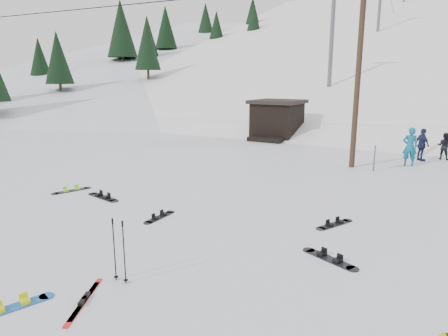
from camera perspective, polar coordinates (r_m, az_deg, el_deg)
The scene contains 20 objects.
ground at distance 9.51m, azimuth -16.45°, elevation -14.51°, with size 200.00×200.00×0.00m, color silver.
ski_slope at distance 63.09m, azimuth 23.87°, elevation -3.31°, with size 60.00×75.00×45.00m, color white.
ridge_left at distance 70.03m, azimuth -7.41°, elevation 0.05°, with size 34.00×85.00×38.00m, color silver.
treeline_left at distance 61.07m, azimuth -10.88°, elevation 8.52°, with size 20.00×64.00×10.00m, color black, non-canonical shape.
treeline_crest at distance 91.94m, azimuth 27.05°, elevation 8.73°, with size 50.00×6.00×10.00m, color black, non-canonical shape.
utility_pole at distance 20.11m, azimuth 18.67°, elevation 13.27°, with size 2.00×0.26×9.00m.
trail_sign at distance 19.70m, azimuth 20.82°, elevation 3.17°, with size 0.50×0.09×1.85m.
lift_hut at distance 29.04m, azimuth 7.56°, elevation 6.90°, with size 3.40×4.10×2.75m.
lift_tower_near at distance 37.27m, azimuth 15.16°, elevation 17.86°, with size 2.20×0.36×8.00m.
hero_snowboard at distance 8.97m, azimuth -27.97°, elevation -17.13°, with size 0.67×1.47×0.11m.
hero_skis at distance 8.66m, azimuth -19.35°, elevation -17.39°, with size 0.91×1.60×0.09m.
ski_poles at distance 8.88m, azimuth -14.75°, elevation -11.30°, with size 0.39×0.10×1.40m.
board_scatter_a at distance 15.25m, azimuth -16.90°, elevation -3.96°, with size 1.68×0.56×0.12m.
board_scatter_b at distance 12.74m, azimuth -9.20°, elevation -6.89°, with size 0.29×1.40×0.10m.
board_scatter_c at distance 16.53m, azimuth -20.95°, elevation -3.00°, with size 0.69×1.47×0.11m.
board_scatter_d at distance 10.17m, azimuth 14.85°, elevation -12.38°, with size 1.50×0.76×0.11m.
board_scatter_f at distance 12.43m, azimuth 15.51°, elevation -7.72°, with size 0.78×1.37×0.10m.
skier_teal at distance 21.74m, azimuth 25.03°, elevation 2.78°, with size 0.70×0.46×1.92m, color #0C5D7D.
skier_dark at distance 24.34m, azimuth 28.94°, elevation 2.77°, with size 0.70×0.55×1.44m, color black.
skier_navy at distance 23.33m, azimuth 26.44°, elevation 3.00°, with size 1.00×0.42×1.71m, color #1A2041.
Camera 1 is at (6.37, -5.62, 4.28)m, focal length 32.00 mm.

